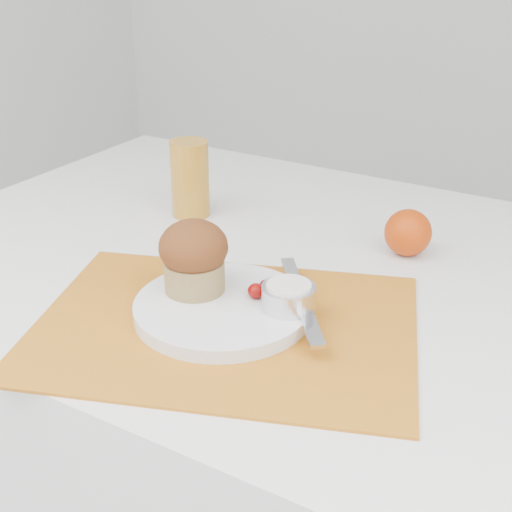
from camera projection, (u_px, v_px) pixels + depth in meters
The scene contains 11 objects.
table at pixel (294, 471), 1.16m from camera, with size 1.20×0.80×0.75m, color white.
placemat at pixel (225, 326), 0.85m from camera, with size 0.45×0.33×0.00m, color #C8731B.
plate at pixel (222, 308), 0.86m from camera, with size 0.22×0.22×0.02m, color white.
ramekin at pixel (289, 297), 0.84m from camera, with size 0.06×0.06×0.03m, color silver.
cream at pixel (289, 286), 0.84m from camera, with size 0.05×0.05×0.01m, color white.
raspberry_near at pixel (266, 286), 0.88m from camera, with size 0.02×0.02×0.02m, color #500213.
raspberry_far at pixel (256, 291), 0.87m from camera, with size 0.02×0.02×0.02m, color #590402.
butter_knife at pixel (301, 299), 0.86m from camera, with size 0.22×0.02×0.01m, color silver.
orange at pixel (408, 233), 1.02m from camera, with size 0.07×0.07×0.07m, color #C53E06.
juice_glass at pixel (190, 179), 1.14m from camera, with size 0.06×0.06×0.12m, color #C18324.
muffin at pixel (194, 256), 0.87m from camera, with size 0.09×0.09×0.09m.
Camera 1 is at (0.40, -0.75, 1.20)m, focal length 50.00 mm.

